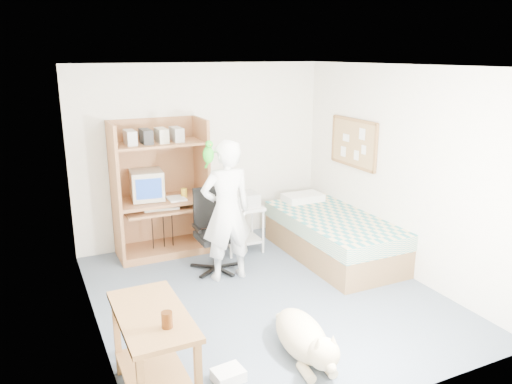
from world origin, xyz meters
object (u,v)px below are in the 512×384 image
(computer_hutch, at_px, (160,194))
(person, at_px, (227,211))
(bed, at_px, (332,236))
(office_chair, at_px, (214,242))
(dog, at_px, (304,338))
(side_desk, at_px, (154,343))
(printer_cart, at_px, (242,221))

(computer_hutch, xyz_separation_m, person, (0.49, -1.14, 0.02))
(bed, relative_size, office_chair, 1.99)
(computer_hutch, xyz_separation_m, dog, (0.48, -2.95, -0.63))
(side_desk, height_order, printer_cart, side_desk)
(bed, distance_m, dog, 2.38)
(office_chair, distance_m, person, 0.57)
(computer_hutch, distance_m, printer_cart, 1.15)
(dog, bearing_deg, side_desk, -174.43)
(office_chair, height_order, printer_cart, office_chair)
(bed, bearing_deg, computer_hutch, 150.71)
(person, bearing_deg, dog, 90.78)
(computer_hutch, bearing_deg, office_chair, -62.06)
(person, distance_m, printer_cart, 0.95)
(bed, xyz_separation_m, dog, (-1.52, -1.83, -0.10))
(bed, xyz_separation_m, printer_cart, (-1.01, 0.68, 0.14))
(bed, xyz_separation_m, office_chair, (-1.56, 0.29, 0.07))
(bed, xyz_separation_m, person, (-1.51, -0.01, 0.56))
(computer_hutch, relative_size, dog, 1.53)
(person, distance_m, dog, 1.93)
(computer_hutch, xyz_separation_m, printer_cart, (0.99, -0.44, -0.40))
(side_desk, height_order, dog, side_desk)
(side_desk, distance_m, person, 2.27)
(person, relative_size, printer_cart, 2.64)
(person, height_order, printer_cart, person)
(bed, distance_m, printer_cart, 1.23)
(bed, relative_size, side_desk, 2.02)
(computer_hutch, distance_m, side_desk, 3.08)
(office_chair, height_order, person, person)
(side_desk, xyz_separation_m, dog, (1.33, -0.02, -0.30))
(bed, bearing_deg, side_desk, -147.50)
(office_chair, bearing_deg, printer_cart, 36.57)
(computer_hutch, distance_m, dog, 3.06)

